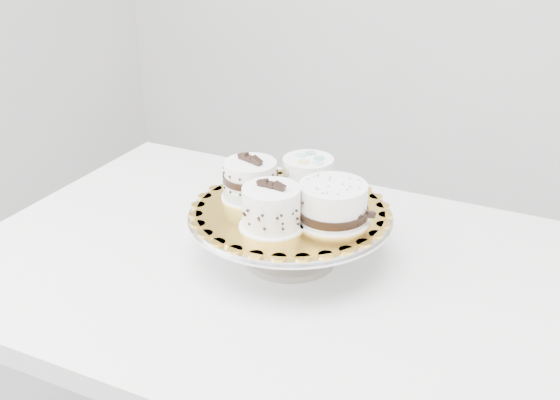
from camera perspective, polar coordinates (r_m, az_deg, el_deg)
The scene contains 7 objects.
table at distance 1.25m, azimuth 0.74°, elevation -8.74°, with size 1.22×0.88×0.75m.
cake_stand at distance 1.19m, azimuth 0.84°, elevation -2.21°, with size 0.34×0.34×0.09m.
cake_board at distance 1.18m, azimuth 0.85°, elevation -0.85°, with size 0.32×0.32×0.00m, color gold.
cake_swirl at distance 1.11m, azimuth -0.71°, elevation -0.69°, with size 0.10×0.10×0.08m.
cake_banded at distance 1.20m, azimuth -2.41°, elevation 1.55°, with size 0.11×0.11×0.08m.
cake_dots at distance 1.22m, azimuth 2.29°, elevation 2.01°, with size 0.11×0.11×0.07m.
cake_ribbon at distance 1.13m, azimuth 4.35°, elevation -0.33°, with size 0.15×0.15×0.07m.
Camera 1 is at (0.53, -0.60, 1.37)m, focal length 45.00 mm.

